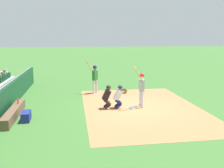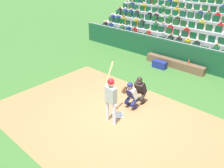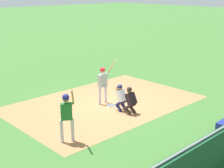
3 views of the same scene
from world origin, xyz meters
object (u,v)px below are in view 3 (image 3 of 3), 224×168
at_px(catcher_crouching, 121,96).
at_px(batter_at_plate, 103,81).
at_px(equipment_duffel_bag, 224,126).
at_px(on_deck_batter, 67,112).
at_px(home_plate_marker, 111,105).
at_px(home_plate_umpire, 130,99).
at_px(water_bottle_on_bench, 221,134).

bearing_deg(catcher_crouching, batter_at_plate, 91.26).
height_order(equipment_duffel_bag, on_deck_batter, on_deck_batter).
height_order(home_plate_marker, catcher_crouching, catcher_crouching).
bearing_deg(catcher_crouching, home_plate_marker, 85.27).
relative_size(home_plate_marker, catcher_crouching, 0.35).
height_order(home_plate_marker, batter_at_plate, batter_at_plate).
bearing_deg(on_deck_batter, home_plate_umpire, 5.02).
relative_size(catcher_crouching, equipment_duffel_bag, 1.54).
relative_size(home_plate_marker, on_deck_batter, 0.20).
relative_size(home_plate_marker, equipment_duffel_bag, 0.53).
bearing_deg(home_plate_marker, catcher_crouching, -94.73).
bearing_deg(batter_at_plate, home_plate_umpire, -89.77).
xyz_separation_m(batter_at_plate, equipment_duffel_bag, (1.39, -5.74, -0.96)).
distance_m(batter_at_plate, home_plate_umpire, 1.91).
relative_size(catcher_crouching, water_bottle_on_bench, 4.97).
distance_m(home_plate_marker, on_deck_batter, 4.35).
bearing_deg(home_plate_umpire, catcher_crouching, 88.19).
xyz_separation_m(equipment_duffel_bag, on_deck_batter, (-5.14, 3.56, 0.98)).
relative_size(catcher_crouching, home_plate_umpire, 0.99).
relative_size(batter_at_plate, catcher_crouching, 1.78).
height_order(home_plate_marker, home_plate_umpire, home_plate_umpire).
bearing_deg(catcher_crouching, water_bottle_on_bench, -90.88).
height_order(home_plate_umpire, on_deck_batter, on_deck_batter).
distance_m(home_plate_umpire, on_deck_batter, 3.80).
height_order(home_plate_marker, on_deck_batter, on_deck_batter).
distance_m(home_plate_marker, water_bottle_on_bench, 5.88).
xyz_separation_m(catcher_crouching, on_deck_batter, (-3.78, -0.95, 0.48)).
distance_m(home_plate_marker, equipment_duffel_bag, 5.40).
distance_m(batter_at_plate, on_deck_batter, 4.34).
xyz_separation_m(water_bottle_on_bench, on_deck_batter, (-3.70, 4.18, 0.62)).
bearing_deg(home_plate_umpire, batter_at_plate, 90.23).
relative_size(home_plate_marker, water_bottle_on_bench, 1.72).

